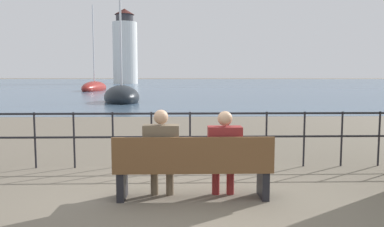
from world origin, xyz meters
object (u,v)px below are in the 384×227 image
Objects in this scene: park_bench at (193,168)px; seated_person_left at (161,150)px; harbor_lighthouse at (125,49)px; sailboat_2 at (122,97)px; sailboat_0 at (94,88)px; seated_person_right at (224,150)px.

seated_person_left is (-0.44, 0.08, 0.24)m from park_bench.
sailboat_2 is at bearing -81.78° from harbor_lighthouse.
sailboat_0 is 22.45m from sailboat_2.
sailboat_0 is 49.93m from harbor_lighthouse.
seated_person_left is at bearing -91.67° from sailboat_2.
park_bench is 0.25× the size of sailboat_2.
park_bench is at bearing -169.87° from seated_person_right.
sailboat_2 reaches higher than seated_person_left.
seated_person_right is at bearing -80.71° from harbor_lighthouse.
sailboat_0 is at bearing 95.31° from sailboat_2.
park_bench is at bearing -9.95° from seated_person_left.
sailboat_2 is 71.74m from harbor_lighthouse.
seated_person_left is at bearing -179.91° from seated_person_right.
seated_person_right is 92.39m from harbor_lighthouse.
seated_person_right is 0.11× the size of sailboat_0.
sailboat_2 is 0.47× the size of harbor_lighthouse.
seated_person_left is 0.88m from seated_person_right.
seated_person_right is (0.44, 0.08, 0.23)m from park_bench.
seated_person_right is 20.85m from sailboat_2.
seated_person_left is 43.05m from sailboat_0.
seated_person_right is at bearing -89.28° from sailboat_2.
sailboat_0 is 0.58× the size of harbor_lighthouse.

